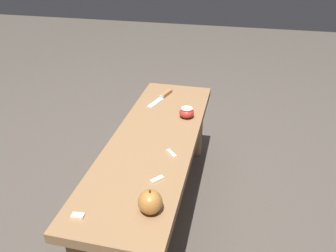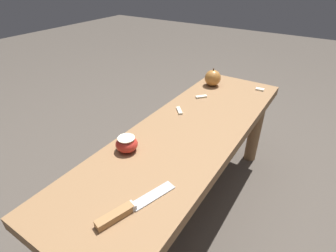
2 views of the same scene
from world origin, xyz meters
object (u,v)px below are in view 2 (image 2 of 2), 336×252
object	(u,v)px
knife	(126,210)
apple_cut	(127,144)
wooden_bench	(187,147)
apple_whole	(213,78)

from	to	relation	value
knife	apple_cut	distance (m)	0.26
wooden_bench	apple_whole	world-z (taller)	apple_whole
knife	apple_whole	world-z (taller)	apple_whole
apple_cut	wooden_bench	bearing A→B (deg)	-26.12
wooden_bench	apple_cut	bearing A→B (deg)	153.88
wooden_bench	apple_cut	world-z (taller)	apple_cut
wooden_bench	knife	distance (m)	0.43
apple_whole	apple_cut	bearing A→B (deg)	179.72
knife	apple_cut	xyz separation A→B (m)	(0.20, 0.17, 0.02)
wooden_bench	apple_whole	xyz separation A→B (m)	(0.44, 0.11, 0.12)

